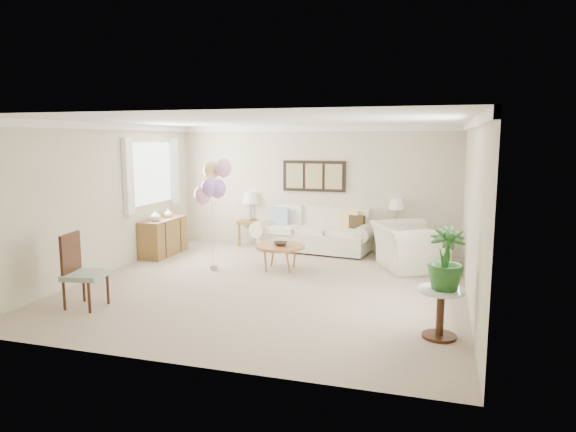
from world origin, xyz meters
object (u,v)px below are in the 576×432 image
object	(u,v)px
armchair	(409,247)
sofa	(315,234)
coffee_table	(280,247)
accent_chair	(80,269)
balloon_cluster	(213,182)

from	to	relation	value
armchair	sofa	bearing A→B (deg)	37.71
sofa	armchair	xyz separation A→B (m)	(1.97, -1.02, 0.05)
coffee_table	accent_chair	distance (m)	3.43
sofa	accent_chair	distance (m)	5.03
sofa	coffee_table	bearing A→B (deg)	-97.45
sofa	accent_chair	xyz separation A→B (m)	(-2.27, -4.49, 0.18)
armchair	balloon_cluster	world-z (taller)	balloon_cluster
sofa	coffee_table	xyz separation A→B (m)	(-0.23, -1.73, 0.05)
sofa	accent_chair	size ratio (longest dim) A/B	2.51
sofa	balloon_cluster	size ratio (longest dim) A/B	1.31
sofa	accent_chair	world-z (taller)	accent_chair
sofa	armchair	size ratio (longest dim) A/B	2.06
armchair	accent_chair	size ratio (longest dim) A/B	1.22
coffee_table	armchair	distance (m)	2.31
armchair	balloon_cluster	size ratio (longest dim) A/B	0.63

